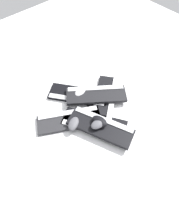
{
  "coord_description": "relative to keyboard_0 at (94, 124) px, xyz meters",
  "views": [
    {
      "loc": [
        0.55,
        -0.58,
        1.18
      ],
      "look_at": [
        -0.05,
        -0.04,
        0.03
      ],
      "focal_mm": 32.0,
      "sensor_mm": 36.0,
      "label": 1
    }
  ],
  "objects": [
    {
      "name": "keyboard_0",
      "position": [
        0.0,
        0.0,
        0.0
      ],
      "size": [
        0.45,
        0.36,
        0.03
      ],
      "color": "black",
      "rests_on": "ground"
    },
    {
      "name": "mouse_2",
      "position": [
        -0.07,
        -0.12,
        0.04
      ],
      "size": [
        0.11,
        0.13,
        0.04
      ],
      "primitive_type": "ellipsoid",
      "rotation": [
        0.0,
        0.0,
        2.09
      ],
      "color": "#4C4C51",
      "rests_on": "keyboard_3"
    },
    {
      "name": "keyboard_3",
      "position": [
        -0.14,
        -0.11,
        0.0
      ],
      "size": [
        0.35,
        0.46,
        0.03
      ],
      "color": "#232326",
      "rests_on": "ground"
    },
    {
      "name": "ground_plane",
      "position": [
        -0.04,
        0.07,
        -0.01
      ],
      "size": [
        3.2,
        3.2,
        0.0
      ],
      "primitive_type": "plane",
      "color": "white"
    },
    {
      "name": "keyboard_4",
      "position": [
        -0.16,
        0.17,
        0.03
      ],
      "size": [
        0.39,
        0.44,
        0.03
      ],
      "color": "black",
      "rests_on": "keyboard_1"
    },
    {
      "name": "mouse_3",
      "position": [
        0.04,
        0.01,
        0.07
      ],
      "size": [
        0.12,
        0.08,
        0.04
      ],
      "primitive_type": "ellipsoid",
      "rotation": [
        0.0,
        0.0,
        3.29
      ],
      "color": "black",
      "rests_on": "keyboard_5"
    },
    {
      "name": "keyboard_5",
      "position": [
        0.06,
        0.0,
        0.03
      ],
      "size": [
        0.46,
        0.31,
        0.03
      ],
      "color": "black",
      "rests_on": "keyboard_0"
    },
    {
      "name": "mouse_0",
      "position": [
        0.05,
        -0.01,
        0.07
      ],
      "size": [
        0.08,
        0.12,
        0.04
      ],
      "primitive_type": "ellipsoid",
      "rotation": [
        0.0,
        0.0,
        1.46
      ],
      "color": "#4C4C51",
      "rests_on": "keyboard_5"
    },
    {
      "name": "mouse_1",
      "position": [
        -0.26,
        0.1,
        0.04
      ],
      "size": [
        0.09,
        0.12,
        0.04
      ],
      "primitive_type": "ellipsoid",
      "rotation": [
        0.0,
        0.0,
        4.94
      ],
      "color": "silver",
      "rests_on": "keyboard_2"
    },
    {
      "name": "cable_0",
      "position": [
        -0.15,
        0.04,
        -0.01
      ],
      "size": [
        0.16,
        0.48,
        0.01
      ],
      "color": "black",
      "rests_on": "ground"
    },
    {
      "name": "keyboard_2",
      "position": [
        -0.27,
        0.08,
        0.0
      ],
      "size": [
        0.44,
        0.38,
        0.03
      ],
      "color": "black",
      "rests_on": "ground"
    },
    {
      "name": "keyboard_1",
      "position": [
        -0.11,
        0.21,
        0.0
      ],
      "size": [
        0.38,
        0.44,
        0.03
      ],
      "color": "black",
      "rests_on": "ground"
    }
  ]
}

